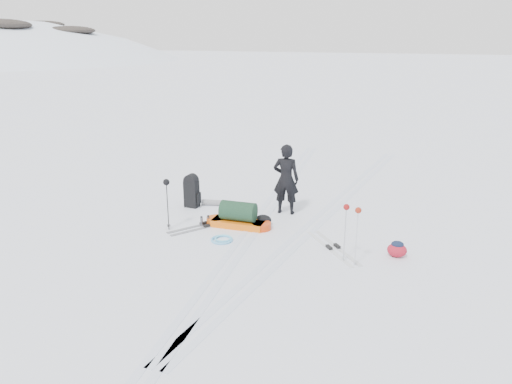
% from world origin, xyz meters
% --- Properties ---
extents(ground, '(200.00, 200.00, 0.00)m').
position_xyz_m(ground, '(0.00, 0.00, 0.00)').
color(ground, silver).
rests_on(ground, ground).
extents(ski_tracks, '(3.38, 17.97, 0.01)m').
position_xyz_m(ski_tracks, '(0.61, 0.88, 0.00)').
color(ski_tracks, silver).
rests_on(ski_tracks, ground).
extents(skier, '(0.68, 0.48, 1.77)m').
position_xyz_m(skier, '(0.40, 1.60, 0.89)').
color(skier, black).
rests_on(skier, ground).
extents(pulk_sled, '(1.59, 0.54, 0.61)m').
position_xyz_m(pulk_sled, '(-0.40, 0.35, 0.23)').
color(pulk_sled, orange).
rests_on(pulk_sled, ground).
extents(expedition_rucksack, '(0.92, 0.55, 0.89)m').
position_xyz_m(expedition_rucksack, '(-1.98, 1.27, 0.41)').
color(expedition_rucksack, black).
rests_on(expedition_rucksack, ground).
extents(ski_poles_black, '(0.15, 0.15, 1.21)m').
position_xyz_m(ski_poles_black, '(-1.86, -0.34, 0.99)').
color(ski_poles_black, black).
rests_on(ski_poles_black, ground).
extents(ski_poles_silver, '(0.36, 0.23, 1.21)m').
position_xyz_m(ski_poles_silver, '(2.38, -0.77, 1.01)').
color(ski_poles_silver, '#A9ABAF').
rests_on(ski_poles_silver, ground).
extents(touring_skis_grey, '(1.35, 1.68, 0.07)m').
position_xyz_m(touring_skis_grey, '(-1.13, 0.11, 0.02)').
color(touring_skis_grey, '#919298').
rests_on(touring_skis_grey, ground).
extents(touring_skis_white, '(1.43, 1.65, 0.07)m').
position_xyz_m(touring_skis_white, '(1.95, -0.17, 0.02)').
color(touring_skis_white, silver).
rests_on(touring_skis_white, ground).
extents(rope_coil, '(0.57, 0.57, 0.06)m').
position_xyz_m(rope_coil, '(-0.43, -0.54, 0.03)').
color(rope_coil, '#5FB6E7').
rests_on(rope_coil, ground).
extents(small_daypack, '(0.43, 0.34, 0.34)m').
position_xyz_m(small_daypack, '(3.25, -0.14, 0.16)').
color(small_daypack, maroon).
rests_on(small_daypack, ground).
extents(thermos_pair, '(0.17, 0.23, 0.25)m').
position_xyz_m(thermos_pair, '(-1.17, 0.15, 0.12)').
color(thermos_pair, '#5B5C63').
rests_on(thermos_pair, ground).
extents(stuff_sack, '(0.41, 0.32, 0.24)m').
position_xyz_m(stuff_sack, '(0.12, 0.65, 0.12)').
color(stuff_sack, black).
rests_on(stuff_sack, ground).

